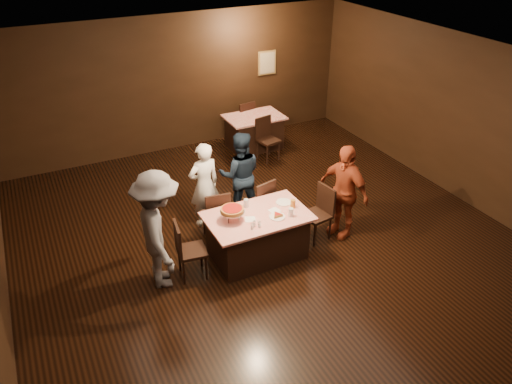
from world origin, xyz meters
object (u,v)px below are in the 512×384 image
main_table (257,236)px  diner_navy_hoodie (240,174)px  chair_end_right (317,214)px  plate_empty (284,202)px  chair_back_near (268,140)px  chair_far_left (216,214)px  diner_grey_knit (159,230)px  back_table (254,132)px  chair_back_far (243,120)px  diner_red_shirt (343,191)px  chair_far_right (259,203)px  pizza_stand (232,210)px  chair_end_left (192,250)px  glass_amber (293,204)px  glass_back (246,203)px  glass_front_right (291,212)px  diner_white_jacket (204,185)px

main_table → diner_navy_hoodie: (0.30, 1.29, 0.41)m
chair_end_right → plate_empty: bearing=-114.0°
chair_end_right → diner_navy_hoodie: diner_navy_hoodie is taller
main_table → chair_back_near: 3.52m
chair_far_left → diner_grey_knit: (-1.14, -0.69, 0.45)m
back_table → chair_back_near: (0.00, -0.70, 0.09)m
chair_end_right → chair_back_far: (0.69, 4.33, 0.00)m
chair_back_near → diner_red_shirt: 3.12m
chair_far_right → diner_navy_hoodie: bearing=-93.5°
pizza_stand → chair_end_left: bearing=-175.9°
back_table → chair_end_left: 4.72m
chair_far_left → chair_end_left: 1.03m
pizza_stand → glass_amber: 1.01m
chair_back_near → plate_empty: size_ratio=3.80×
diner_navy_hoodie → glass_amber: size_ratio=11.39×
diner_navy_hoodie → pizza_stand: bearing=80.5°
chair_back_far → pizza_stand: bearing=53.9°
chair_end_left → plate_empty: chair_end_left is taller
chair_back_far → plate_empty: (-1.24, -4.18, 0.30)m
back_table → chair_far_left: bearing=-126.3°
chair_far_left → glass_amber: bearing=148.4°
back_table → chair_back_far: bearing=90.0°
chair_back_far → diner_grey_knit: diner_grey_knit is taller
diner_red_shirt → chair_back_near: bearing=160.4°
chair_back_far → diner_navy_hoodie: 3.40m
main_table → chair_far_right: chair_far_right is taller
chair_far_left → glass_back: 0.68m
main_table → back_table: (1.79, 3.73, 0.00)m
glass_front_right → main_table: bearing=150.9°
chair_end_right → glass_front_right: (-0.65, -0.25, 0.37)m
diner_white_jacket → diner_red_shirt: bearing=139.7°
chair_back_near → diner_grey_knit: bearing=-150.0°
pizza_stand → main_table: bearing=-7.1°
chair_back_near → chair_end_left: bearing=-145.3°
plate_empty → diner_red_shirt: bearing=-11.6°
main_table → chair_end_left: size_ratio=1.68×
main_table → pizza_stand: size_ratio=4.21×
diner_grey_knit → glass_amber: (2.14, -0.11, -0.08)m
chair_back_far → diner_navy_hoodie: size_ratio=0.60×
chair_far_right → chair_back_near: 2.67m
pizza_stand → plate_empty: (0.95, 0.10, -0.17)m
chair_far_left → diner_red_shirt: (1.96, -0.81, 0.36)m
chair_far_left → chair_far_right: 0.80m
plate_empty → chair_far_left: bearing=147.7°
main_table → diner_navy_hoodie: size_ratio=1.00×
chair_far_left → chair_back_far: 4.20m
pizza_stand → glass_amber: bearing=-5.7°
diner_navy_hoodie → glass_amber: diner_navy_hoodie is taller
back_table → chair_end_right: (-0.69, -3.73, 0.09)m
chair_back_far → glass_back: 4.44m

